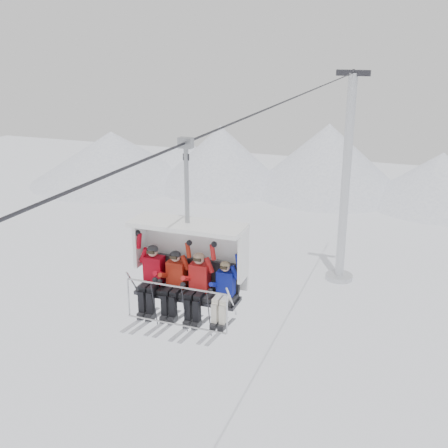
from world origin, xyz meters
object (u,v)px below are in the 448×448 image
(skier_far_left, at_px, (152,276))
(skier_center_left, at_px, (175,281))
(skier_far_right, at_px, (224,290))
(lift_tower_right, at_px, (345,195))
(chairlift_carrier, at_px, (191,257))
(skier_center_right, at_px, (198,284))

(skier_far_left, distance_m, skier_center_left, 0.56)
(skier_far_left, relative_size, skier_far_right, 1.02)
(skier_far_right, bearing_deg, lift_tower_right, 92.13)
(skier_far_right, bearing_deg, chairlift_carrier, 160.58)
(skier_center_right, height_order, skier_far_right, skier_center_right)
(lift_tower_right, bearing_deg, chairlift_carrier, -90.00)
(skier_far_left, relative_size, skier_center_right, 1.02)
(lift_tower_right, height_order, skier_far_left, lift_tower_right)
(skier_center_right, bearing_deg, chairlift_carrier, 134.45)
(chairlift_carrier, distance_m, skier_far_left, 1.00)
(lift_tower_right, distance_m, skier_center_right, 24.85)
(skier_far_right, bearing_deg, skier_far_left, 179.42)
(skier_center_right, bearing_deg, skier_center_left, -179.60)
(skier_far_right, bearing_deg, skier_center_right, 178.60)
(skier_far_left, bearing_deg, skier_center_left, -0.68)
(lift_tower_right, relative_size, skier_far_left, 7.83)
(chairlift_carrier, distance_m, skier_center_right, 0.65)
(skier_center_left, distance_m, skier_center_right, 0.57)
(skier_center_left, height_order, skier_center_right, skier_center_right)
(lift_tower_right, bearing_deg, skier_far_left, -91.93)
(skier_center_right, bearing_deg, skier_far_right, -1.40)
(chairlift_carrier, distance_m, skier_far_right, 1.10)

